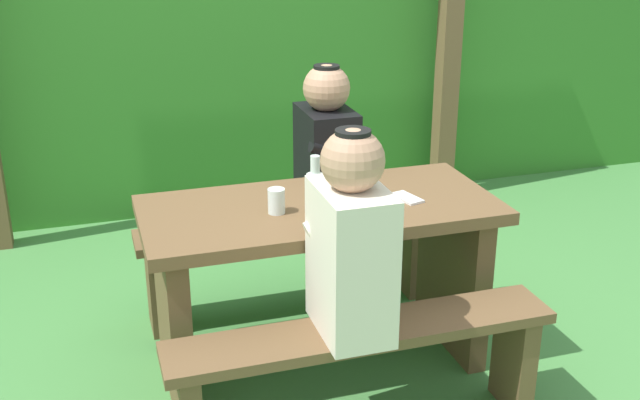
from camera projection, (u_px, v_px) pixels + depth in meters
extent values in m
plane|color=#448240|center=(320.00, 362.00, 3.32)|extent=(12.00, 12.00, 0.00)
cube|color=#337927|center=(215.00, 42.00, 4.94)|extent=(6.40, 0.69, 2.00)
cube|color=brown|center=(450.00, 34.00, 4.82)|extent=(0.12, 0.12, 2.14)
cube|color=brown|center=(320.00, 210.00, 3.07)|extent=(1.40, 0.64, 0.05)
cube|color=brown|center=(173.00, 313.00, 3.03)|extent=(0.08, 0.54, 0.68)
cube|color=brown|center=(452.00, 272.00, 3.36)|extent=(0.08, 0.54, 0.68)
cube|color=brown|center=(363.00, 332.00, 2.72)|extent=(1.40, 0.24, 0.04)
cube|color=brown|center=(514.00, 358.00, 2.97)|extent=(0.07, 0.22, 0.41)
cube|color=brown|center=(288.00, 225.00, 3.61)|extent=(1.40, 0.24, 0.04)
cube|color=brown|center=(156.00, 287.00, 3.52)|extent=(0.07, 0.22, 0.41)
cube|color=brown|center=(409.00, 253.00, 3.86)|extent=(0.07, 0.22, 0.41)
cube|color=silver|center=(351.00, 261.00, 2.60)|extent=(0.22, 0.34, 0.52)
sphere|color=tan|center=(353.00, 161.00, 2.47)|extent=(0.21, 0.21, 0.21)
cylinder|color=black|center=(353.00, 134.00, 2.44)|extent=(0.12, 0.12, 0.02)
cylinder|color=silver|center=(338.00, 217.00, 2.69)|extent=(0.25, 0.07, 0.15)
cube|color=black|center=(326.00, 164.00, 3.56)|extent=(0.22, 0.34, 0.52)
sphere|color=tan|center=(327.00, 88.00, 3.43)|extent=(0.21, 0.21, 0.21)
cylinder|color=black|center=(327.00, 68.00, 3.40)|extent=(0.12, 0.12, 0.02)
cylinder|color=black|center=(336.00, 151.00, 3.40)|extent=(0.25, 0.07, 0.15)
cylinder|color=silver|center=(276.00, 201.00, 2.95)|extent=(0.07, 0.07, 0.10)
cylinder|color=silver|center=(315.00, 195.00, 2.91)|extent=(0.07, 0.07, 0.17)
cylinder|color=silver|center=(315.00, 165.00, 2.86)|extent=(0.04, 0.04, 0.07)
cylinder|color=silver|center=(352.00, 181.00, 3.05)|extent=(0.06, 0.06, 0.18)
cylinder|color=silver|center=(352.00, 151.00, 3.01)|extent=(0.03, 0.03, 0.06)
cube|color=silver|center=(407.00, 198.00, 3.10)|extent=(0.10, 0.15, 0.01)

